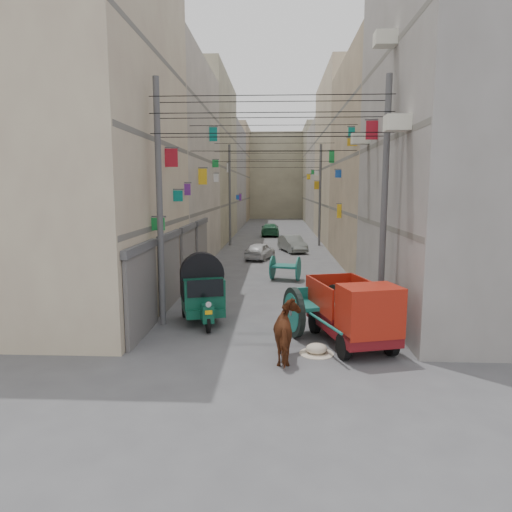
# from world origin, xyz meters

# --- Properties ---
(ground) EXTENTS (140.00, 140.00, 0.00)m
(ground) POSITION_xyz_m (0.00, 0.00, 0.00)
(ground) COLOR #4B4B4D
(ground) RESTS_ON ground
(building_row_left) EXTENTS (8.00, 62.00, 14.00)m
(building_row_left) POSITION_xyz_m (-8.00, 34.13, 6.46)
(building_row_left) COLOR #C6B896
(building_row_left) RESTS_ON ground
(building_row_right) EXTENTS (8.00, 62.00, 14.00)m
(building_row_right) POSITION_xyz_m (8.00, 34.13, 6.46)
(building_row_right) COLOR gray
(building_row_right) RESTS_ON ground
(end_cap_building) EXTENTS (22.00, 10.00, 13.00)m
(end_cap_building) POSITION_xyz_m (0.00, 66.00, 6.50)
(end_cap_building) COLOR #ACA587
(end_cap_building) RESTS_ON ground
(shutters_left) EXTENTS (0.18, 14.40, 2.88)m
(shutters_left) POSITION_xyz_m (-3.92, 10.38, 1.49)
(shutters_left) COLOR #4F4E54
(shutters_left) RESTS_ON ground
(signboards) EXTENTS (8.22, 40.52, 5.67)m
(signboards) POSITION_xyz_m (-0.01, 21.66, 3.43)
(signboards) COLOR white
(signboards) RESTS_ON ground
(ac_units) EXTENTS (0.70, 6.55, 3.35)m
(ac_units) POSITION_xyz_m (3.65, 7.67, 7.43)
(ac_units) COLOR silver
(ac_units) RESTS_ON ground
(utility_poles) EXTENTS (7.40, 22.20, 8.00)m
(utility_poles) POSITION_xyz_m (0.00, 17.00, 4.00)
(utility_poles) COLOR #4F4F51
(utility_poles) RESTS_ON ground
(overhead_cables) EXTENTS (7.40, 22.52, 1.12)m
(overhead_cables) POSITION_xyz_m (0.00, 14.40, 6.77)
(overhead_cables) COLOR black
(overhead_cables) RESTS_ON ground
(auto_rickshaw) EXTENTS (1.96, 2.69, 1.83)m
(auto_rickshaw) POSITION_xyz_m (-2.33, 6.44, 1.08)
(auto_rickshaw) COLOR black
(auto_rickshaw) RESTS_ON ground
(tonga_cart) EXTENTS (2.33, 3.64, 1.54)m
(tonga_cart) POSITION_xyz_m (1.42, 5.15, 0.80)
(tonga_cart) COLOR black
(tonga_cart) RESTS_ON ground
(mini_truck) EXTENTS (2.42, 3.81, 1.98)m
(mini_truck) POSITION_xyz_m (2.48, 3.99, 0.95)
(mini_truck) COLOR black
(mini_truck) RESTS_ON ground
(second_cart) EXTENTS (1.62, 1.50, 1.22)m
(second_cart) POSITION_xyz_m (0.64, 13.73, 0.65)
(second_cart) COLOR #166358
(second_cart) RESTS_ON ground
(feed_sack) EXTENTS (0.59, 0.47, 0.30)m
(feed_sack) POSITION_xyz_m (1.33, 3.46, 0.15)
(feed_sack) COLOR beige
(feed_sack) RESTS_ON ground
(horse) EXTENTS (0.93, 1.84, 1.52)m
(horse) POSITION_xyz_m (0.54, 3.00, 0.76)
(horse) COLOR brown
(horse) RESTS_ON ground
(distant_car_white) EXTENTS (2.15, 3.45, 1.09)m
(distant_car_white) POSITION_xyz_m (-0.88, 20.60, 0.55)
(distant_car_white) COLOR silver
(distant_car_white) RESTS_ON ground
(distant_car_grey) EXTENTS (2.19, 3.77, 1.17)m
(distant_car_grey) POSITION_xyz_m (1.32, 24.22, 0.59)
(distant_car_grey) COLOR slate
(distant_car_grey) RESTS_ON ground
(distant_car_green) EXTENTS (1.77, 4.19, 1.21)m
(distant_car_green) POSITION_xyz_m (-0.47, 35.57, 0.60)
(distant_car_green) COLOR #205E3B
(distant_car_green) RESTS_ON ground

